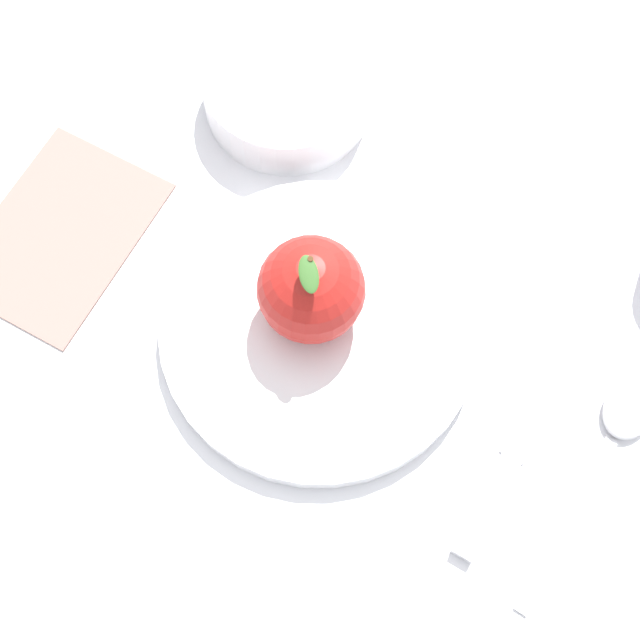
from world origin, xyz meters
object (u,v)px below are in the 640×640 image
Objects in this scene: linen_napkin at (60,233)px; knife at (513,454)px; dinner_plate at (320,325)px; apple at (311,290)px; side_bowl at (288,86)px; spoon at (616,434)px.

knife is at bearing 69.29° from linen_napkin.
dinner_plate is 2.62× the size of apple.
dinner_plate is at bearing -118.30° from knife.
knife is (0.07, 0.14, -0.01)m from dinner_plate.
side_bowl is 0.86× the size of linen_napkin.
apple reaches higher than linen_napkin.
side_bowl is 0.32m from knife.
dinner_plate is 1.49× the size of linen_napkin.
linen_napkin is (-0.13, -0.34, -0.00)m from knife.
knife is 1.21× the size of linen_napkin.
side_bowl is at bearing 130.75° from linen_napkin.
knife is at bearing -72.26° from spoon.
side_bowl is 0.75× the size of spoon.
dinner_plate reaches higher than spoon.
knife is at bearing 60.32° from apple.
dinner_plate is at bearing 39.45° from apple.
side_bowl is at bearing -166.04° from dinner_plate.
dinner_plate is at bearing 13.96° from side_bowl.
side_bowl is at bearing -167.50° from apple.
apple is at bearing -140.55° from dinner_plate.
dinner_plate is at bearing 75.09° from linen_napkin.
knife is (0.26, 0.18, -0.02)m from side_bowl.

